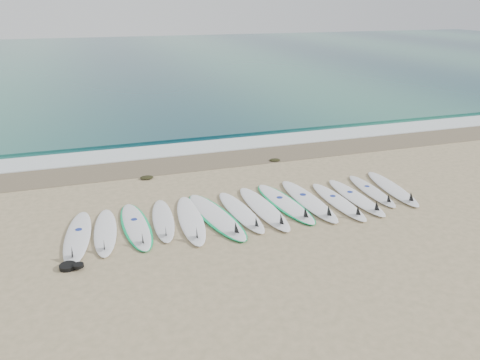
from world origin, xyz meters
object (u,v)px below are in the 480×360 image
object	(u,v)px
surfboard_0	(77,238)
surfboard_7	(264,209)
surfboard_13	(393,189)
leash_coil	(70,266)

from	to	relation	value
surfboard_0	surfboard_7	xyz separation A→B (m)	(4.35, 0.11, 0.00)
surfboard_0	surfboard_7	world-z (taller)	surfboard_7
surfboard_13	surfboard_0	bearing A→B (deg)	-171.61
surfboard_7	surfboard_13	xyz separation A→B (m)	(3.77, 0.11, -0.00)
surfboard_13	leash_coil	distance (m)	8.37
surfboard_0	leash_coil	size ratio (longest dim) A/B	5.70
surfboard_0	surfboard_7	size ratio (longest dim) A/B	0.93
surfboard_7	leash_coil	bearing A→B (deg)	-166.66
surfboard_0	leash_coil	xyz separation A→B (m)	(-0.14, -1.16, -0.01)
surfboard_0	leash_coil	bearing A→B (deg)	-90.86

